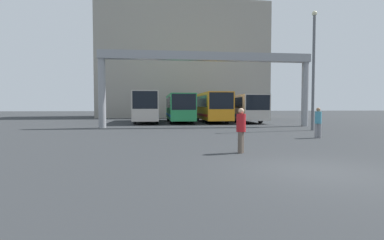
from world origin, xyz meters
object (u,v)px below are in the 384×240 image
object	(u,v)px
bus_slot_0	(147,105)
bus_slot_2	(211,106)
pedestrian_far_center	(318,122)
bus_slot_3	(242,107)
lamp_post	(314,66)
pedestrian_near_right	(241,129)
bus_slot_1	(179,106)

from	to	relation	value
bus_slot_0	bus_slot_2	size ratio (longest dim) A/B	1.03
bus_slot_0	pedestrian_far_center	size ratio (longest dim) A/B	6.34
bus_slot_3	lamp_post	bearing A→B (deg)	-82.40
bus_slot_3	pedestrian_near_right	distance (m)	23.31
bus_slot_3	pedestrian_near_right	size ratio (longest dim) A/B	6.45
bus_slot_0	lamp_post	size ratio (longest dim) A/B	1.25
bus_slot_0	bus_slot_3	bearing A→B (deg)	0.71
pedestrian_far_center	bus_slot_1	bearing A→B (deg)	-37.15
lamp_post	bus_slot_3	bearing A→B (deg)	97.60
pedestrian_near_right	pedestrian_far_center	xyz separation A→B (m)	(5.85, 4.71, -0.01)
bus_slot_0	bus_slot_1	bearing A→B (deg)	5.73
bus_slot_2	lamp_post	world-z (taller)	lamp_post
pedestrian_far_center	bus_slot_0	bearing A→B (deg)	-27.15
pedestrian_far_center	lamp_post	size ratio (longest dim) A/B	0.20
bus_slot_1	bus_slot_3	world-z (taller)	bus_slot_1
bus_slot_0	pedestrian_far_center	xyz separation A→B (m)	(10.05, -17.50, -0.98)
bus_slot_2	pedestrian_far_center	size ratio (longest dim) A/B	6.17
bus_slot_2	bus_slot_0	bearing A→B (deg)	178.79
bus_slot_2	pedestrian_near_right	bearing A→B (deg)	-97.72
bus_slot_1	pedestrian_near_right	bearing A→B (deg)	-88.47
bus_slot_2	bus_slot_3	distance (m)	3.61
bus_slot_0	pedestrian_near_right	world-z (taller)	bus_slot_0
lamp_post	bus_slot_1	bearing A→B (deg)	124.59
bus_slot_1	bus_slot_3	size ratio (longest dim) A/B	1.04
bus_slot_0	bus_slot_2	distance (m)	7.19
pedestrian_near_right	lamp_post	size ratio (longest dim) A/B	0.20
pedestrian_near_right	bus_slot_0	bearing A→B (deg)	-135.16
bus_slot_1	pedestrian_near_right	size ratio (longest dim) A/B	6.72
pedestrian_far_center	lamp_post	bearing A→B (deg)	-82.94
bus_slot_1	pedestrian_far_center	size ratio (longest dim) A/B	6.76
bus_slot_1	bus_slot_3	distance (m)	7.19
bus_slot_2	lamp_post	xyz separation A→B (m)	(5.28, -12.36, 2.88)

